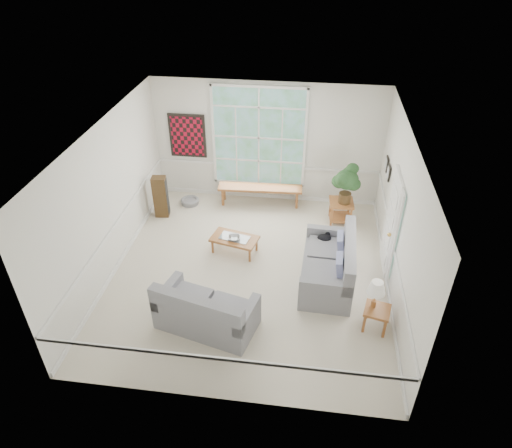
# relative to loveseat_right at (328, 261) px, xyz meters

# --- Properties ---
(floor) EXTENTS (5.50, 6.00, 0.01)m
(floor) POSITION_rel_loveseat_right_xyz_m (-1.54, 0.08, -0.51)
(floor) COLOR beige
(floor) RESTS_ON ground
(ceiling) EXTENTS (5.50, 6.00, 0.02)m
(ceiling) POSITION_rel_loveseat_right_xyz_m (-1.54, 0.08, 2.50)
(ceiling) COLOR white
(ceiling) RESTS_ON ground
(wall_back) EXTENTS (5.50, 0.02, 3.00)m
(wall_back) POSITION_rel_loveseat_right_xyz_m (-1.54, 3.08, 1.00)
(wall_back) COLOR silver
(wall_back) RESTS_ON ground
(wall_front) EXTENTS (5.50, 0.02, 3.00)m
(wall_front) POSITION_rel_loveseat_right_xyz_m (-1.54, -2.92, 1.00)
(wall_front) COLOR silver
(wall_front) RESTS_ON ground
(wall_left) EXTENTS (0.02, 6.00, 3.00)m
(wall_left) POSITION_rel_loveseat_right_xyz_m (-4.29, 0.08, 1.00)
(wall_left) COLOR silver
(wall_left) RESTS_ON ground
(wall_right) EXTENTS (0.02, 6.00, 3.00)m
(wall_right) POSITION_rel_loveseat_right_xyz_m (1.21, 0.08, 1.00)
(wall_right) COLOR silver
(wall_right) RESTS_ON ground
(window_back) EXTENTS (2.30, 0.08, 2.40)m
(window_back) POSITION_rel_loveseat_right_xyz_m (-1.74, 3.04, 1.15)
(window_back) COLOR white
(window_back) RESTS_ON wall_back
(entry_door) EXTENTS (0.08, 0.90, 2.10)m
(entry_door) POSITION_rel_loveseat_right_xyz_m (1.17, 0.68, 0.55)
(entry_door) COLOR white
(entry_door) RESTS_ON floor
(door_sidelight) EXTENTS (0.08, 0.26, 1.90)m
(door_sidelight) POSITION_rel_loveseat_right_xyz_m (1.17, 0.05, 0.65)
(door_sidelight) COLOR white
(door_sidelight) RESTS_ON wall_right
(wall_art) EXTENTS (0.90, 0.06, 1.10)m
(wall_art) POSITION_rel_loveseat_right_xyz_m (-3.49, 3.03, 1.10)
(wall_art) COLOR #5A0B18
(wall_art) RESTS_ON wall_back
(wall_frame_near) EXTENTS (0.04, 0.26, 0.32)m
(wall_frame_near) POSITION_rel_loveseat_right_xyz_m (1.17, 1.83, 1.05)
(wall_frame_near) COLOR black
(wall_frame_near) RESTS_ON wall_right
(wall_frame_far) EXTENTS (0.04, 0.26, 0.32)m
(wall_frame_far) POSITION_rel_loveseat_right_xyz_m (1.17, 2.23, 1.05)
(wall_frame_far) COLOR black
(wall_frame_far) RESTS_ON wall_right
(loveseat_right) EXTENTS (1.04, 1.90, 1.01)m
(loveseat_right) POSITION_rel_loveseat_right_xyz_m (0.00, 0.00, 0.00)
(loveseat_right) COLOR gray
(loveseat_right) RESTS_ON floor
(loveseat_front) EXTENTS (1.87, 1.28, 0.92)m
(loveseat_front) POSITION_rel_loveseat_right_xyz_m (-2.08, -1.46, -0.04)
(loveseat_front) COLOR gray
(loveseat_front) RESTS_ON floor
(coffee_table) EXTENTS (1.08, 0.75, 0.37)m
(coffee_table) POSITION_rel_loveseat_right_xyz_m (-1.96, 0.70, -0.32)
(coffee_table) COLOR brown
(coffee_table) RESTS_ON floor
(pewter_bowl) EXTENTS (0.34, 0.34, 0.08)m
(pewter_bowl) POSITION_rel_loveseat_right_xyz_m (-1.96, 0.65, -0.10)
(pewter_bowl) COLOR gray
(pewter_bowl) RESTS_ON coffee_table
(window_bench) EXTENTS (2.09, 0.51, 0.48)m
(window_bench) POSITION_rel_loveseat_right_xyz_m (-1.67, 2.73, -0.26)
(window_bench) COLOR brown
(window_bench) RESTS_ON floor
(end_table) EXTENTS (0.58, 0.58, 0.55)m
(end_table) POSITION_rel_loveseat_right_xyz_m (0.31, 2.20, -0.23)
(end_table) COLOR brown
(end_table) RESTS_ON floor
(houseplant) EXTENTS (0.57, 0.57, 0.97)m
(houseplant) POSITION_rel_loveseat_right_xyz_m (0.36, 2.17, 0.53)
(houseplant) COLOR #244A23
(houseplant) RESTS_ON end_table
(side_table) EXTENTS (0.52, 0.52, 0.44)m
(side_table) POSITION_rel_loveseat_right_xyz_m (0.86, -1.14, -0.28)
(side_table) COLOR brown
(side_table) RESTS_ON floor
(table_lamp) EXTENTS (0.37, 0.37, 0.55)m
(table_lamp) POSITION_rel_loveseat_right_xyz_m (0.78, -1.07, 0.21)
(table_lamp) COLOR silver
(table_lamp) RESTS_ON side_table
(pet_bed) EXTENTS (0.59, 0.59, 0.13)m
(pet_bed) POSITION_rel_loveseat_right_xyz_m (-3.42, 2.50, -0.44)
(pet_bed) COLOR gray
(pet_bed) RESTS_ON floor
(floor_speaker) EXTENTS (0.35, 0.29, 1.03)m
(floor_speaker) POSITION_rel_loveseat_right_xyz_m (-3.94, 1.90, 0.01)
(floor_speaker) COLOR #442E17
(floor_speaker) RESTS_ON floor
(cat) EXTENTS (0.34, 0.29, 0.14)m
(cat) POSITION_rel_loveseat_right_xyz_m (-0.08, 0.66, 0.08)
(cat) COLOR black
(cat) RESTS_ON loveseat_right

